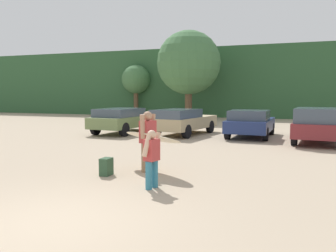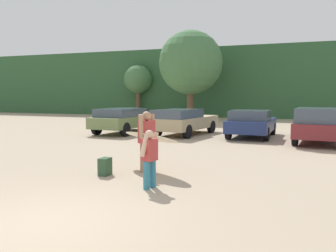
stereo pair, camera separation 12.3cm
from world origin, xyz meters
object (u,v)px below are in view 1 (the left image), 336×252
(parked_car_maroon, at_px, (319,124))
(backpack_dropped, at_px, (106,167))
(surfboard_cream, at_px, (151,137))
(parked_car_tan, at_px, (183,121))
(person_child, at_px, (152,156))
(parked_car_olive_green, at_px, (123,119))
(person_adult, at_px, (148,138))
(parked_car_navy, at_px, (250,123))

(parked_car_maroon, distance_m, backpack_dropped, 10.05)
(surfboard_cream, bearing_deg, parked_car_tan, -47.69)
(person_child, bearing_deg, backpack_dropped, -11.33)
(parked_car_olive_green, height_order, person_child, parked_car_olive_green)
(backpack_dropped, bearing_deg, surfboard_cream, 42.29)
(person_child, height_order, backpack_dropped, person_child)
(person_child, relative_size, surfboard_cream, 0.58)
(person_adult, bearing_deg, person_child, 130.09)
(parked_car_maroon, distance_m, surfboard_cream, 8.84)
(person_child, height_order, surfboard_cream, person_child)
(parked_car_tan, distance_m, surfboard_cream, 8.57)
(parked_car_maroon, relative_size, person_adult, 2.97)
(person_child, bearing_deg, surfboard_cream, -53.09)
(parked_car_olive_green, distance_m, parked_car_maroon, 9.58)
(parked_car_navy, bearing_deg, parked_car_olive_green, 96.39)
(parked_car_tan, relative_size, person_adult, 2.78)
(parked_car_navy, xyz_separation_m, person_child, (-0.94, -10.16, 0.04))
(parked_car_olive_green, height_order, parked_car_maroon, parked_car_maroon)
(person_child, distance_m, surfboard_cream, 1.73)
(parked_car_navy, relative_size, parked_car_maroon, 0.83)
(parked_car_olive_green, relative_size, parked_car_maroon, 0.94)
(parked_car_olive_green, relative_size, person_adult, 2.80)
(parked_car_olive_green, xyz_separation_m, parked_car_navy, (6.60, 0.47, -0.05))
(parked_car_olive_green, distance_m, person_child, 11.21)
(surfboard_cream, bearing_deg, backpack_dropped, 72.70)
(parked_car_olive_green, xyz_separation_m, parked_car_maroon, (9.57, -0.54, 0.05))
(surfboard_cream, relative_size, backpack_dropped, 5.04)
(parked_car_maroon, relative_size, backpack_dropped, 10.76)
(parked_car_navy, xyz_separation_m, surfboard_cream, (-1.61, -8.57, 0.23))
(person_adult, xyz_separation_m, surfboard_cream, (0.09, 0.02, 0.01))
(parked_car_navy, relative_size, person_adult, 2.46)
(person_adult, relative_size, surfboard_cream, 0.72)
(person_adult, height_order, backpack_dropped, person_adult)
(parked_car_navy, distance_m, person_adult, 8.76)
(parked_car_tan, xyz_separation_m, person_child, (2.43, -9.97, 0.00))
(parked_car_navy, height_order, parked_car_maroon, parked_car_maroon)
(person_adult, bearing_deg, backpack_dropped, 58.76)
(person_child, bearing_deg, parked_car_maroon, -99.05)
(parked_car_maroon, height_order, surfboard_cream, parked_car_maroon)
(parked_car_maroon, bearing_deg, parked_car_tan, 87.82)
(person_child, relative_size, backpack_dropped, 2.90)
(parked_car_tan, height_order, surfboard_cream, parked_car_tan)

